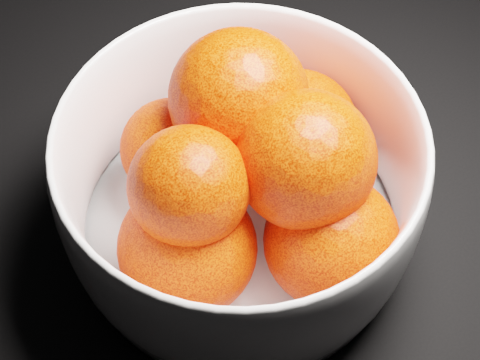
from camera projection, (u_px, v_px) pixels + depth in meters
bowl at (240, 185)px, 0.47m from camera, size 0.25×0.25×0.12m
orange_pile at (254, 172)px, 0.46m from camera, size 0.21×0.21×0.15m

